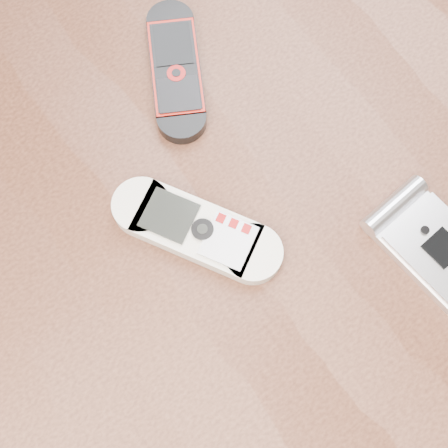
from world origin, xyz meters
The scene contains 5 objects.
ground centered at (0.00, 0.00, 0.00)m, with size 4.00×4.00×0.00m, color #472B19.
table centered at (0.00, 0.00, 0.64)m, with size 1.20×0.80×0.75m.
nokia_white centered at (-0.01, 0.01, 0.76)m, with size 0.04×0.14×0.02m, color silver.
nokia_black_red centered at (0.05, 0.13, 0.76)m, with size 0.04×0.13×0.01m, color black.
motorola_razr centered at (0.12, -0.12, 0.76)m, with size 0.06×0.11×0.02m, color silver.
Camera 1 is at (-0.08, -0.12, 1.20)m, focal length 50.00 mm.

